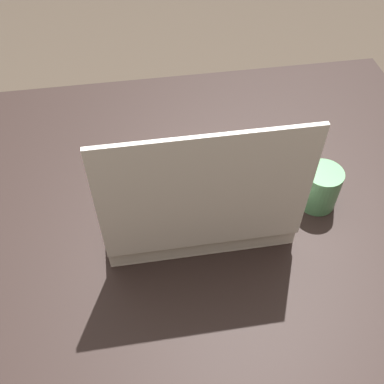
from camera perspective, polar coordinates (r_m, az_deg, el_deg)
ground_plane at (r=1.57m, az=-1.12°, el=-20.49°), size 8.00×8.00×0.00m
dining_table at (r=0.97m, az=-1.70°, el=-6.36°), size 1.24×0.94×0.76m
donut_box at (r=0.84m, az=0.59°, el=-0.29°), size 0.34×0.29×0.30m
coffee_mug at (r=0.91m, az=15.97°, el=0.59°), size 0.08×0.08×0.09m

